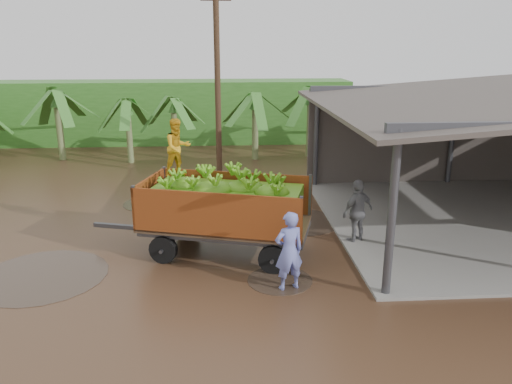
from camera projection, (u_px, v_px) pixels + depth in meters
ground at (175, 241)px, 15.04m from camera, size 100.00×100.00×0.00m
hedge_north at (163, 112)px, 29.68m from camera, size 22.00×3.00×3.60m
banana_trailer at (225, 207)px, 13.81m from camera, size 6.42×3.38×3.75m
man_blue at (289, 251)px, 11.88m from camera, size 0.83×0.66×1.98m
man_grey at (358, 212)px, 14.67m from camera, size 1.23×0.99×1.96m
utility_pole at (218, 87)px, 20.33m from camera, size 1.20×0.24×7.95m
banana_plants at (46, 146)px, 19.75m from camera, size 25.27×20.14×4.17m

